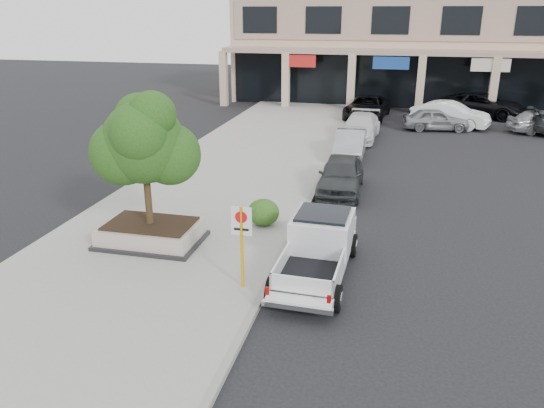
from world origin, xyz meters
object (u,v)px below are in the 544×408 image
at_px(curb_car_b, 350,145).
at_px(no_parking_sign, 242,236).
at_px(pickup_truck, 317,251).
at_px(curb_car_d, 367,107).
at_px(curb_car_a, 341,175).
at_px(planter_tree, 150,142).
at_px(lot_car_b, 450,115).
at_px(planter, 151,233).
at_px(lot_car_d, 483,105).
at_px(lot_car_a, 436,119).
at_px(curb_car_c, 360,127).

bearing_deg(curb_car_b, no_parking_sign, -96.53).
height_order(pickup_truck, curb_car_d, pickup_truck).
bearing_deg(pickup_truck, curb_car_a, 93.02).
height_order(pickup_truck, curb_car_a, pickup_truck).
height_order(planter_tree, no_parking_sign, planter_tree).
bearing_deg(curb_car_d, lot_car_b, -10.07).
distance_m(planter, planter_tree, 2.95).
xyz_separation_m(planter, pickup_truck, (5.46, -0.81, 0.33)).
xyz_separation_m(planter, planter_tree, (0.13, 0.15, 2.94)).
bearing_deg(lot_car_d, lot_car_a, 169.87).
xyz_separation_m(curb_car_c, lot_car_b, (5.40, 4.86, 0.09)).
distance_m(planter_tree, curb_car_d, 23.90).
bearing_deg(curb_car_c, lot_car_b, 45.41).
xyz_separation_m(pickup_truck, curb_car_c, (-0.17, 17.75, -0.08)).
height_order(pickup_truck, lot_car_b, lot_car_b).
relative_size(planter, curb_car_c, 0.64).
xyz_separation_m(curb_car_c, lot_car_a, (4.46, 3.57, -0.03)).
distance_m(pickup_truck, curb_car_a, 7.72).
relative_size(curb_car_a, lot_car_d, 0.73).
xyz_separation_m(planter, curb_car_d, (5.25, 23.35, 0.32)).
relative_size(curb_car_b, curb_car_d, 0.74).
xyz_separation_m(pickup_truck, lot_car_a, (4.29, 21.32, -0.11)).
height_order(curb_car_c, curb_car_d, curb_car_d).
distance_m(curb_car_b, curb_car_d, 10.88).
relative_size(curb_car_a, curb_car_b, 1.03).
height_order(planter, lot_car_a, lot_car_a).
bearing_deg(lot_car_b, lot_car_a, 161.92).
bearing_deg(lot_car_d, curb_car_b, 171.22).
bearing_deg(curb_car_c, lot_car_d, 52.24).
distance_m(planter, no_parking_sign, 4.40).
bearing_deg(lot_car_a, curb_car_a, 153.41).
height_order(lot_car_a, lot_car_b, lot_car_b).
bearing_deg(planter, pickup_truck, -8.40).
distance_m(curb_car_c, lot_car_b, 7.27).
xyz_separation_m(curb_car_b, curb_car_d, (0.14, 10.88, 0.10)).
relative_size(planter, no_parking_sign, 1.39).
relative_size(planter_tree, curb_car_b, 0.94).
bearing_deg(lot_car_a, lot_car_b, -44.47).
distance_m(no_parking_sign, curb_car_c, 19.15).
xyz_separation_m(planter_tree, lot_car_d, (13.08, 25.85, -2.58)).
distance_m(curb_car_a, lot_car_a, 14.32).
bearing_deg(curb_car_b, planter_tree, -112.90).
relative_size(no_parking_sign, pickup_truck, 0.45).
distance_m(planter, pickup_truck, 5.53).
bearing_deg(no_parking_sign, planter, 150.00).
xyz_separation_m(pickup_truck, curb_car_b, (-0.35, 13.28, -0.11)).
relative_size(planter_tree, curb_car_c, 0.80).
bearing_deg(no_parking_sign, curb_car_b, 84.37).
xyz_separation_m(lot_car_b, lot_car_d, (2.53, 4.20, 0.02)).
bearing_deg(curb_car_d, lot_car_a, -26.39).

